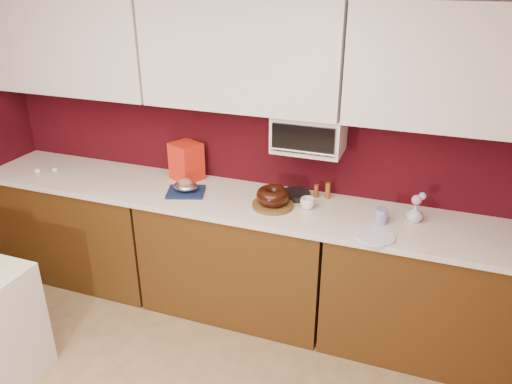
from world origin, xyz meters
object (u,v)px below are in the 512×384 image
Objects in this scene: flower_vase at (415,212)px; bundt_cake at (273,196)px; pandoro_box at (186,161)px; blue_jar at (381,216)px; toaster_oven at (309,132)px; coffee_mug at (307,202)px; foil_ham_nest at (185,186)px.

bundt_cake is at bearing -173.21° from flower_vase.
pandoro_box is 1.47m from blue_jar.
toaster_oven is 3.59× the size of flower_vase.
coffee_mug is (0.05, -0.15, -0.43)m from toaster_oven.
foil_ham_nest is 0.63× the size of pandoro_box.
flower_vase is (0.89, 0.11, -0.02)m from bundt_cake.
toaster_oven is 4.66× the size of blue_jar.
pandoro_box is 1.00m from coffee_mug.
bundt_cake is 0.64m from foil_ham_nest.
flower_vase is (0.67, 0.06, 0.02)m from coffee_mug.
bundt_cake is 1.78× the size of flower_vase.
coffee_mug is at bearing 175.58° from blue_jar.
pandoro_box is (-0.75, 0.23, 0.06)m from bundt_cake.
flower_vase is at bearing -7.44° from toaster_oven.
pandoro_box is 2.87× the size of blue_jar.
bundt_cake reaches higher than foil_ham_nest.
foil_ham_nest is 1.80× the size of blue_jar.
bundt_cake and flower_vase have the same top height.
coffee_mug is (0.22, 0.05, -0.03)m from bundt_cake.
pandoro_box reaches higher than blue_jar.
foil_ham_nest is at bearing -179.21° from blue_jar.
toaster_oven is 0.46m from coffee_mug.
flower_vase is (1.54, 0.11, 0.01)m from foil_ham_nest.
blue_jar is at bearing 16.33° from pandoro_box.
toaster_oven is 0.83m from flower_vase.
foil_ham_nest is 1.54m from flower_vase.
flower_vase reaches higher than coffee_mug.
coffee_mug reaches higher than foil_ham_nest.
blue_jar is 0.77× the size of flower_vase.
pandoro_box reaches higher than coffee_mug.
flower_vase is (0.19, 0.09, 0.01)m from blue_jar.
toaster_oven is at bearing 14.05° from foil_ham_nest.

